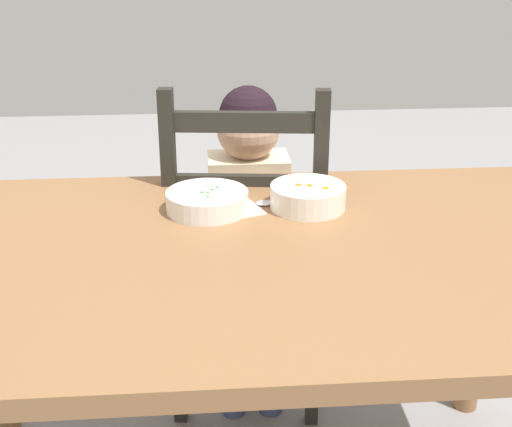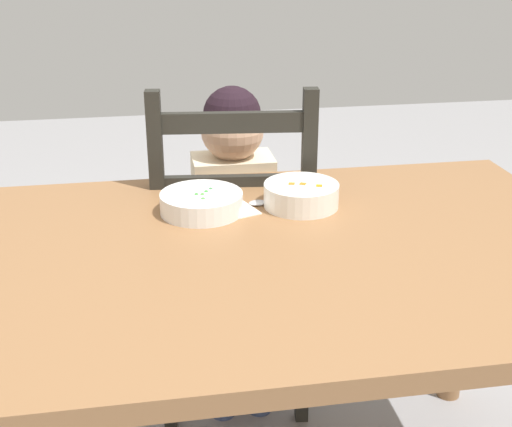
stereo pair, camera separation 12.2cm
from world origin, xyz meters
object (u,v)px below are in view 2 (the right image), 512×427
bowl_of_peas (202,202)px  bowl_of_carrots (301,194)px  dining_table (254,289)px  dining_chair (233,259)px  spoon (266,202)px  child_figure (235,205)px

bowl_of_peas → bowl_of_carrots: bearing=-0.0°
dining_table → bowl_of_carrots: (0.15, 0.21, 0.12)m
dining_table → dining_chair: dining_chair is taller
dining_table → bowl_of_peas: 0.25m
dining_table → dining_chair: (0.03, 0.51, -0.18)m
spoon → child_figure: bearing=98.2°
child_figure → bowl_of_carrots: child_figure is taller
child_figure → bowl_of_carrots: size_ratio=5.44×
dining_chair → bowl_of_peas: dining_chair is taller
bowl_of_peas → spoon: bowl_of_peas is taller
dining_chair → child_figure: (0.01, -0.00, 0.17)m
dining_table → bowl_of_peas: bowl_of_peas is taller
dining_table → child_figure: 0.50m
bowl_of_carrots → spoon: (-0.08, 0.03, -0.02)m
dining_table → bowl_of_carrots: size_ratio=8.55×
bowl_of_carrots → child_figure: bearing=111.7°
child_figure → bowl_of_carrots: 0.34m
child_figure → dining_table: bearing=-93.6°
dining_table → child_figure: (0.03, 0.50, -0.01)m
dining_chair → bowl_of_carrots: bearing=-67.6°
dining_chair → spoon: (0.04, -0.27, 0.28)m
dining_chair → bowl_of_carrots: 0.44m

